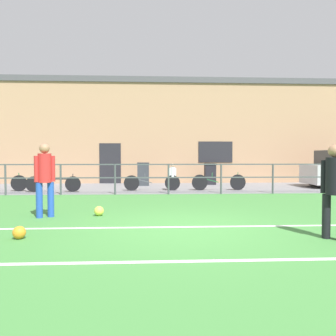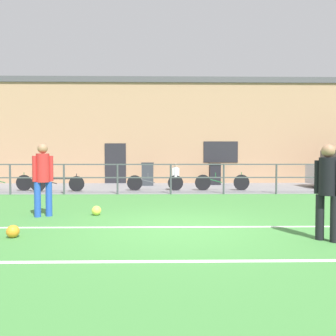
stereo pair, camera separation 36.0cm
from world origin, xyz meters
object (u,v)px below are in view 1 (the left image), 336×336
at_px(bicycle_parked_3, 53,184).
at_px(trash_bin_1, 210,174).
at_px(player_goalkeeper, 334,186).
at_px(bicycle_parked_1, 152,183).
at_px(player_striker, 45,176).
at_px(bicycle_parked_0, 0,183).
at_px(trash_bin_0, 143,174).
at_px(soccer_ball_spare, 19,233).
at_px(bicycle_parked_2, 219,182).
at_px(spectator_child, 173,175).
at_px(soccer_ball_match, 99,211).

relative_size(bicycle_parked_3, trash_bin_1, 2.05).
distance_m(player_goalkeeper, bicycle_parked_1, 8.80).
height_order(player_striker, bicycle_parked_3, player_striker).
height_order(bicycle_parked_0, trash_bin_0, trash_bin_0).
xyz_separation_m(player_goalkeeper, bicycle_parked_3, (-7.01, 7.91, -0.59)).
height_order(trash_bin_0, trash_bin_1, trash_bin_0).
relative_size(soccer_ball_spare, bicycle_parked_1, 0.10).
bearing_deg(bicycle_parked_2, spectator_child, 178.12).
relative_size(soccer_ball_match, spectator_child, 0.21).
xyz_separation_m(player_striker, bicycle_parked_2, (5.31, 5.81, -0.63)).
bearing_deg(spectator_child, player_striker, 52.16).
bearing_deg(trash_bin_0, bicycle_parked_1, -80.27).
relative_size(player_striker, soccer_ball_match, 7.48).
relative_size(player_striker, bicycle_parked_2, 0.77).
xyz_separation_m(soccer_ball_spare, spectator_child, (3.21, 7.95, 0.54)).
relative_size(player_goalkeeper, bicycle_parked_3, 0.76).
height_order(soccer_ball_match, bicycle_parked_1, bicycle_parked_1).
bearing_deg(bicycle_parked_2, bicycle_parked_1, -180.00).
xyz_separation_m(spectator_child, bicycle_parked_2, (1.92, -0.06, -0.29)).
bearing_deg(bicycle_parked_1, soccer_ball_spare, -106.58).
distance_m(player_striker, bicycle_parked_3, 5.70).
bearing_deg(spectator_child, soccer_ball_match, 61.55).
bearing_deg(trash_bin_0, soccer_ball_spare, -100.73).
relative_size(player_goalkeeper, player_striker, 0.95).
xyz_separation_m(bicycle_parked_1, bicycle_parked_3, (-3.91, -0.31, -0.01)).
distance_m(soccer_ball_spare, bicycle_parked_3, 7.75).
distance_m(soccer_ball_spare, spectator_child, 8.59).
xyz_separation_m(trash_bin_0, trash_bin_1, (3.31, 0.41, -0.03)).
height_order(soccer_ball_spare, bicycle_parked_1, bicycle_parked_1).
distance_m(soccer_ball_match, spectator_child, 6.15).
relative_size(spectator_child, bicycle_parked_0, 0.51).
xyz_separation_m(soccer_ball_match, trash_bin_1, (4.21, 8.45, 0.43)).
distance_m(soccer_ball_spare, trash_bin_1, 11.90).
relative_size(bicycle_parked_0, trash_bin_0, 1.95).
relative_size(player_goalkeeper, bicycle_parked_1, 0.71).
height_order(player_striker, soccer_ball_spare, player_striker).
distance_m(bicycle_parked_3, trash_bin_1, 7.49).
distance_m(player_striker, trash_bin_0, 8.46).
height_order(bicycle_parked_1, trash_bin_1, trash_bin_1).
distance_m(player_striker, bicycle_parked_0, 6.85).
distance_m(player_striker, soccer_ball_match, 1.52).
relative_size(player_goalkeeper, trash_bin_1, 1.56).
height_order(soccer_ball_spare, spectator_child, spectator_child).
bearing_deg(spectator_child, bicycle_parked_2, 170.33).
xyz_separation_m(player_striker, trash_bin_1, (5.45, 8.59, -0.44)).
bearing_deg(bicycle_parked_3, trash_bin_1, 24.35).
bearing_deg(player_striker, bicycle_parked_1, 38.99).
bearing_deg(bicycle_parked_1, bicycle_parked_0, 180.00).
xyz_separation_m(player_goalkeeper, bicycle_parked_0, (-9.21, 8.22, -0.57)).
xyz_separation_m(soccer_ball_match, soccer_ball_spare, (-1.04, -2.22, -0.00)).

